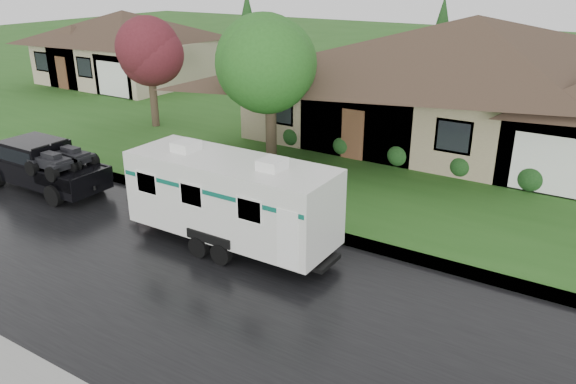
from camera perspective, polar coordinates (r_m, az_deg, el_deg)
name	(u,v)px	position (r m, az deg, el deg)	size (l,w,h in m)	color
ground	(250,256)	(16.10, -3.85, -6.48)	(140.00, 140.00, 0.00)	#24531A
road	(205,287)	(14.75, -8.46, -9.53)	(140.00, 8.00, 0.01)	black
curb	(292,225)	(17.73, 0.41, -3.35)	(140.00, 0.50, 0.15)	gray
lawn	(428,132)	(28.71, 14.03, 5.97)	(140.00, 26.00, 0.15)	#24531A
house_main	(478,67)	(26.27, 18.71, 11.92)	(19.44, 10.80, 6.90)	gray
house_far	(126,41)	(40.95, -16.18, 14.53)	(10.80, 8.64, 5.80)	tan
tree_left_green	(270,60)	(21.05, -1.81, 13.28)	(3.78, 3.78, 6.25)	#382B1E
tree_red	(150,53)	(28.73, -13.89, 13.54)	(3.15, 3.15, 5.22)	#382B1E
shrub_row	(430,158)	(22.76, 14.21, 3.33)	(13.60, 1.00, 1.00)	#143814
pickup_truck	(41,163)	(22.48, -23.80, 2.68)	(5.32, 2.02, 1.77)	black
travel_trailer	(231,197)	(16.04, -5.79, -0.47)	(6.56, 2.31, 2.94)	silver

